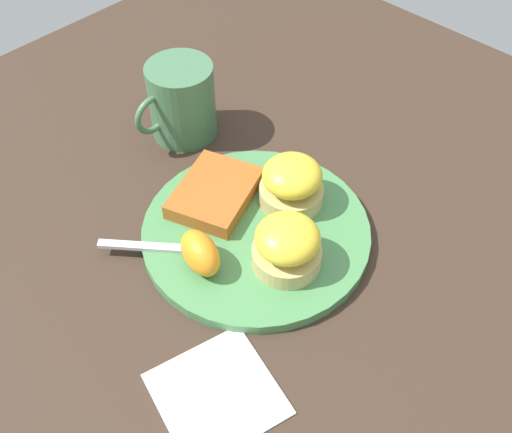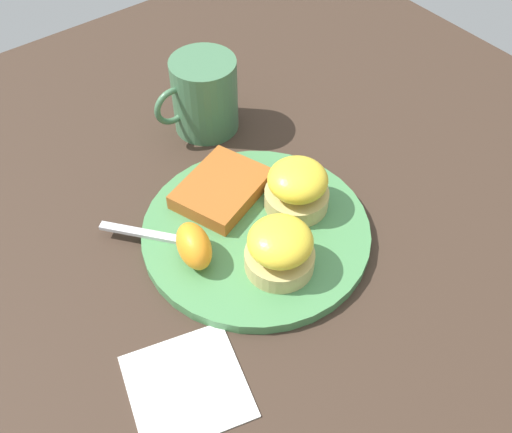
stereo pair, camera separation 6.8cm
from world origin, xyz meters
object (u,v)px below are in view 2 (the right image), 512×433
at_px(sandwich_benedict_right, 295,185).
at_px(sandwich_benedict_left, 280,249).
at_px(hashbrown_patty, 223,188).
at_px(cup, 204,95).
at_px(fork, 210,246).
at_px(orange_wedge, 194,246).

bearing_deg(sandwich_benedict_right, sandwich_benedict_left, 40.43).
bearing_deg(hashbrown_patty, sandwich_benedict_left, 83.51).
bearing_deg(sandwich_benedict_left, sandwich_benedict_right, -139.57).
bearing_deg(sandwich_benedict_left, cup, -107.04).
bearing_deg(hashbrown_patty, fork, 44.20).
bearing_deg(cup, sandwich_benedict_left, 72.96).
bearing_deg(fork, hashbrown_patty, -135.80).
height_order(sandwich_benedict_left, cup, cup).
height_order(orange_wedge, cup, cup).
xyz_separation_m(sandwich_benedict_left, orange_wedge, (0.07, -0.06, -0.01)).
bearing_deg(orange_wedge, fork, -170.92).
bearing_deg(cup, fork, 56.77).
xyz_separation_m(hashbrown_patty, fork, (0.06, 0.06, -0.01)).
bearing_deg(orange_wedge, cup, -127.04).
distance_m(hashbrown_patty, cup, 0.15).
xyz_separation_m(sandwich_benedict_right, hashbrown_patty, (0.06, -0.06, -0.02)).
height_order(sandwich_benedict_right, hashbrown_patty, sandwich_benedict_right).
bearing_deg(sandwich_benedict_right, cup, -91.76).
distance_m(sandwich_benedict_right, cup, 0.20).
relative_size(sandwich_benedict_right, fork, 0.40).
relative_size(orange_wedge, fork, 0.32).
relative_size(orange_wedge, cup, 0.50).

